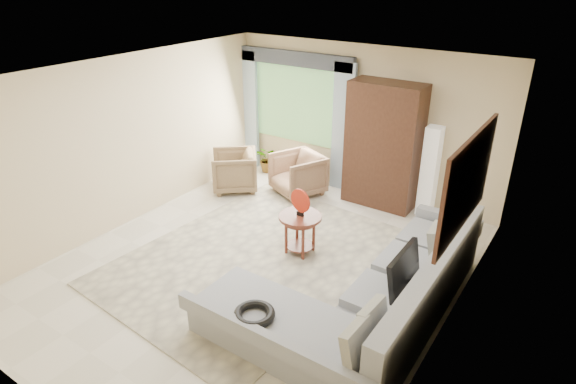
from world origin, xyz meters
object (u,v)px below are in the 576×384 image
Objects in this scene: coffee_table at (300,233)px; armoire at (383,146)px; floor_lamp at (430,172)px; armchair_left at (234,171)px; potted_plant at (269,159)px; armchair_right at (298,174)px; sectional_sofa at (373,301)px; tv_screen at (404,271)px.

coffee_table is 2.27m from armoire.
coffee_table is 2.47m from floor_lamp.
armchair_left reaches higher than potted_plant.
armchair_right is 1.15m from potted_plant.
armoire is at bearing -175.71° from floor_lamp.
coffee_table is 2.47m from armchair_left.
coffee_table is 3.05m from potted_plant.
armchair_right is 1.61m from armoire.
armchair_right is (-2.61, 2.43, 0.09)m from sectional_sofa.
sectional_sofa is 3.57m from armchair_right.
armoire reaches higher than potted_plant.
tv_screen reaches higher than potted_plant.
armoire is (-1.23, 2.90, 0.77)m from sectional_sofa.
coffee_table is 0.29× the size of armoire.
tv_screen is at bearing -76.01° from floor_lamp.
armchair_right is (-1.12, 1.66, 0.05)m from coffee_table.
armchair_right is at bearing -161.16° from armoire.
tv_screen is 3.69m from armchair_right.
armchair_left is 0.53× the size of floor_lamp.
sectional_sofa is 3.03m from floor_lamp.
sectional_sofa is 1.65× the size of armoire.
armchair_right is at bearing -26.71° from potted_plant.
armoire is 1.40× the size of floor_lamp.
sectional_sofa is at bearing 22.44° from armchair_left.
armchair_right is at bearing 141.66° from tv_screen.
potted_plant is at bearing 144.41° from tv_screen.
armoire is at bearing -1.00° from potted_plant.
tv_screen reaches higher than armchair_right.
sectional_sofa is at bearing -66.94° from armoire.
tv_screen is 0.35× the size of armoire.
sectional_sofa is 4.34× the size of armchair_left.
armchair_left is 3.41m from floor_lamp.
sectional_sofa is 2.31× the size of floor_lamp.
armchair_left is at bearing -130.03° from armchair_right.
armchair_right is 0.54× the size of floor_lamp.
armchair_left is 1.16m from armchair_right.
armchair_right is (1.05, 0.50, 0.01)m from armchair_left.
armoire is (-1.50, 2.75, 0.33)m from tv_screen.
tv_screen is 1.91m from coffee_table.
potted_plant is 0.35× the size of floor_lamp.
potted_plant is (-3.63, 2.94, -0.02)m from sectional_sofa.
potted_plant is (-1.02, 0.51, -0.11)m from armchair_right.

